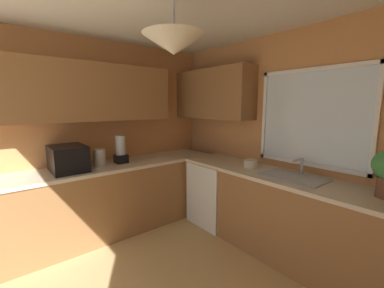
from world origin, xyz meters
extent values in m
cube|color=#C6844C|center=(0.00, 1.69, 1.24)|extent=(3.82, 0.06, 2.49)
cube|color=#C6844C|center=(-1.88, 0.00, 1.24)|extent=(0.06, 3.43, 2.49)
cube|color=silver|center=(0.22, 1.65, 1.51)|extent=(1.14, 0.02, 0.98)
cube|color=white|center=(0.22, 1.64, 2.02)|extent=(1.22, 0.04, 0.04)
cube|color=white|center=(0.22, 1.64, 1.00)|extent=(1.22, 0.04, 0.04)
cube|color=white|center=(-0.37, 1.64, 1.51)|extent=(0.04, 0.04, 1.06)
cube|color=white|center=(0.81, 1.64, 1.51)|extent=(0.04, 0.04, 1.06)
cube|color=olive|center=(-1.69, -0.20, 1.80)|extent=(0.32, 2.32, 0.70)
cube|color=olive|center=(-1.17, 1.50, 1.80)|extent=(1.35, 0.32, 0.70)
cylinder|color=#B7B7BC|center=(0.00, 0.00, 2.31)|extent=(0.02, 0.02, 0.35)
cone|color=silver|center=(0.00, 0.00, 2.07)|extent=(0.44, 0.44, 0.14)
cube|color=olive|center=(-1.54, 0.00, 0.43)|extent=(0.62, 3.01, 0.86)
cube|color=beige|center=(-1.54, 0.00, 0.88)|extent=(0.65, 3.04, 0.04)
cube|color=olive|center=(0.21, 1.35, 0.43)|extent=(2.88, 0.62, 0.86)
cube|color=beige|center=(0.21, 1.35, 0.88)|extent=(2.91, 0.65, 0.04)
cube|color=white|center=(-0.88, 1.32, 0.43)|extent=(0.60, 0.60, 0.85)
cube|color=black|center=(-1.54, -0.41, 1.04)|extent=(0.48, 0.36, 0.29)
cylinder|color=#B7B7BC|center=(-1.52, -0.06, 1.01)|extent=(0.14, 0.14, 0.21)
cube|color=#9EA0A5|center=(0.22, 1.35, 0.90)|extent=(0.62, 0.40, 0.02)
cylinder|color=#B7B7BC|center=(0.22, 1.51, 0.99)|extent=(0.03, 0.03, 0.18)
cylinder|color=#B7B7BC|center=(0.22, 1.41, 1.07)|extent=(0.02, 0.20, 0.02)
cylinder|color=beige|center=(-0.33, 1.35, 0.94)|extent=(0.16, 0.16, 0.09)
cube|color=black|center=(-1.54, 0.22, 0.95)|extent=(0.15, 0.15, 0.11)
cylinder|color=#B2BCC6|center=(-1.54, 0.22, 1.13)|extent=(0.12, 0.12, 0.25)
camera|label=1|loc=(1.50, -1.04, 1.65)|focal=23.12mm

